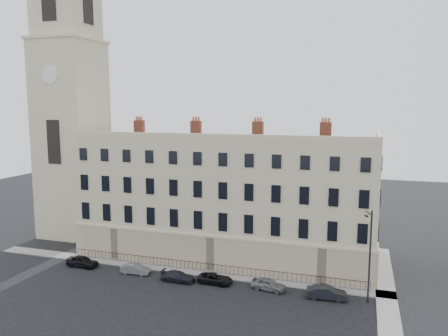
{
  "coord_description": "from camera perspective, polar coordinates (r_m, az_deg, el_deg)",
  "views": [
    {
      "loc": [
        10.1,
        -39.48,
        18.75
      ],
      "look_at": [
        -5.65,
        10.0,
        11.45
      ],
      "focal_mm": 35.0,
      "sensor_mm": 36.0,
      "label": 1
    }
  ],
  "objects": [
    {
      "name": "car_d",
      "position": [
        48.13,
        -1.18,
        -14.25
      ],
      "size": [
        3.86,
        1.89,
        1.06
      ],
      "primitive_type": "imported",
      "rotation": [
        0.0,
        0.0,
        1.54
      ],
      "color": "black",
      "rests_on": "ground"
    },
    {
      "name": "church_tower",
      "position": [
        66.84,
        -19.38,
        7.48
      ],
      "size": [
        8.0,
        8.13,
        44.0
      ],
      "color": "beige",
      "rests_on": "ground"
    },
    {
      "name": "pavement_east_return",
      "position": [
        51.11,
        20.25,
        -13.96
      ],
      "size": [
        2.0,
        24.0,
        0.12
      ],
      "primitive_type": "cube",
      "color": "gray",
      "rests_on": "ground"
    },
    {
      "name": "car_b",
      "position": [
        51.63,
        -11.48,
        -12.8
      ],
      "size": [
        3.44,
        1.32,
        1.12
      ],
      "primitive_type": "imported",
      "rotation": [
        0.0,
        0.0,
        1.61
      ],
      "color": "slate",
      "rests_on": "ground"
    },
    {
      "name": "streetlamp",
      "position": [
        44.32,
        18.48,
        -10.46
      ],
      "size": [
        0.78,
        1.9,
        9.08
      ],
      "rotation": [
        0.0,
        0.0,
        0.32
      ],
      "color": "#27272B",
      "rests_on": "ground"
    },
    {
      "name": "car_f",
      "position": [
        45.69,
        13.27,
        -15.56
      ],
      "size": [
        4.03,
        1.66,
        1.3
      ],
      "primitive_type": "imported",
      "rotation": [
        0.0,
        0.0,
        1.64
      ],
      "color": "black",
      "rests_on": "ground"
    },
    {
      "name": "car_a",
      "position": [
        55.26,
        -18.01,
        -11.52
      ],
      "size": [
        3.89,
        1.62,
        1.31
      ],
      "primitive_type": "imported",
      "rotation": [
        0.0,
        0.0,
        1.55
      ],
      "color": "black",
      "rests_on": "ground"
    },
    {
      "name": "ground",
      "position": [
        44.86,
        3.14,
        -16.72
      ],
      "size": [
        160.0,
        160.0,
        0.0
      ],
      "primitive_type": "plane",
      "color": "black",
      "rests_on": "ground"
    },
    {
      "name": "pavement_terrace",
      "position": [
        52.27,
        -6.38,
        -13.0
      ],
      "size": [
        48.0,
        2.0,
        0.12
      ],
      "primitive_type": "cube",
      "color": "gray",
      "rests_on": "ground"
    },
    {
      "name": "car_c",
      "position": [
        48.85,
        -6.03,
        -13.91
      ],
      "size": [
        3.84,
        1.58,
        1.11
      ],
      "primitive_type": "imported",
      "rotation": [
        0.0,
        0.0,
        1.58
      ],
      "color": "black",
      "rests_on": "ground"
    },
    {
      "name": "terrace",
      "position": [
        55.06,
        0.31,
        -3.79
      ],
      "size": [
        36.22,
        12.22,
        17.0
      ],
      "color": "beige",
      "rests_on": "ground"
    },
    {
      "name": "railings",
      "position": [
        51.04,
        -1.99,
        -12.89
      ],
      "size": [
        35.0,
        0.04,
        0.96
      ],
      "color": "black",
      "rests_on": "ground"
    },
    {
      "name": "car_e",
      "position": [
        46.76,
        5.84,
        -14.86
      ],
      "size": [
        3.81,
        2.03,
        1.23
      ],
      "primitive_type": "imported",
      "rotation": [
        0.0,
        0.0,
        1.4
      ],
      "color": "slate",
      "rests_on": "ground"
    }
  ]
}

